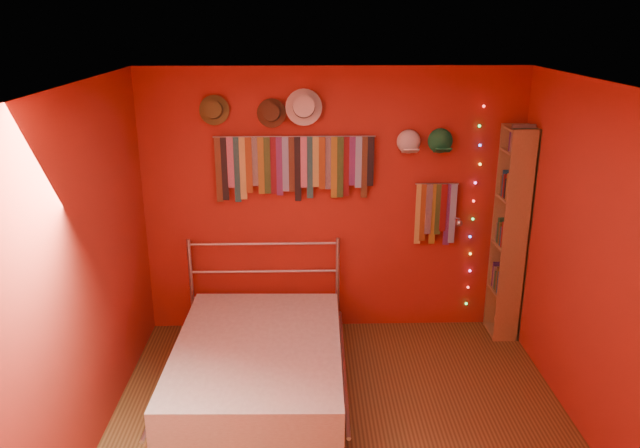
{
  "coord_description": "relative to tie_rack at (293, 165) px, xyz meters",
  "views": [
    {
      "loc": [
        -0.26,
        -3.81,
        2.9
      ],
      "look_at": [
        -0.14,
        0.9,
        1.33
      ],
      "focal_mm": 35.0,
      "sensor_mm": 36.0,
      "label": 1
    }
  ],
  "objects": [
    {
      "name": "cap_green",
      "position": [
        1.32,
        0.01,
        0.21
      ],
      "size": [
        0.2,
        0.25,
        0.2
      ],
      "color": "#1A763F",
      "rests_on": "back_wall"
    },
    {
      "name": "fedora_olive",
      "position": [
        -0.69,
        -0.03,
        0.5
      ],
      "size": [
        0.26,
        0.14,
        0.26
      ],
      "rotation": [
        1.36,
        0.0,
        0.0
      ],
      "color": "brown",
      "rests_on": "back_wall"
    },
    {
      "name": "small_tie_rack",
      "position": [
        1.32,
        0.0,
        -0.45
      ],
      "size": [
        0.4,
        0.03,
        0.6
      ],
      "color": "#B8B8BD",
      "rests_on": "back_wall"
    },
    {
      "name": "ceiling",
      "position": [
        0.36,
        -1.69,
        0.86
      ],
      "size": [
        3.5,
        3.5,
        0.02
      ],
      "primitive_type": "cube",
      "color": "white",
      "rests_on": "back_wall"
    },
    {
      "name": "ground",
      "position": [
        0.36,
        -1.69,
        -1.64
      ],
      "size": [
        3.5,
        3.5,
        0.0
      ],
      "primitive_type": "plane",
      "color": "#4F381B",
      "rests_on": "ground"
    },
    {
      "name": "back_wall",
      "position": [
        0.36,
        0.06,
        -0.39
      ],
      "size": [
        3.5,
        0.02,
        2.5
      ],
      "primitive_type": "cube",
      "color": "#A82A1B",
      "rests_on": "ground"
    },
    {
      "name": "fedora_brown",
      "position": [
        -0.19,
        -0.03,
        0.47
      ],
      "size": [
        0.26,
        0.14,
        0.25
      ],
      "rotation": [
        1.36,
        0.0,
        0.0
      ],
      "color": "#4D2F1B",
      "rests_on": "back_wall"
    },
    {
      "name": "fedora_white",
      "position": [
        0.1,
        -0.04,
        0.52
      ],
      "size": [
        0.32,
        0.17,
        0.32
      ],
      "rotation": [
        1.36,
        0.0,
        0.0
      ],
      "color": "silver",
      "rests_on": "back_wall"
    },
    {
      "name": "right_wall",
      "position": [
        2.11,
        -1.69,
        -0.39
      ],
      "size": [
        0.02,
        3.5,
        2.5
      ],
      "primitive_type": "cube",
      "color": "#A82A1B",
      "rests_on": "ground"
    },
    {
      "name": "cap_white",
      "position": [
        1.03,
        0.01,
        0.2
      ],
      "size": [
        0.2,
        0.25,
        0.2
      ],
      "color": "white",
      "rests_on": "back_wall"
    },
    {
      "name": "bed",
      "position": [
        -0.29,
        -1.02,
        -1.42
      ],
      "size": [
        1.47,
        1.97,
        0.94
      ],
      "rotation": [
        0.0,
        0.0,
        -0.02
      ],
      "color": "#B8B8BD",
      "rests_on": "ground"
    },
    {
      "name": "bookshelf",
      "position": [
        2.02,
        -0.16,
        -0.62
      ],
      "size": [
        0.25,
        0.34,
        2.0
      ],
      "color": "olive",
      "rests_on": "ground"
    },
    {
      "name": "tie_rack",
      "position": [
        0.0,
        0.0,
        0.0
      ],
      "size": [
        1.45,
        0.03,
        0.61
      ],
      "color": "#B8B8BD",
      "rests_on": "back_wall"
    },
    {
      "name": "fairy_lights",
      "position": [
        1.68,
        0.02,
        -0.45
      ],
      "size": [
        0.06,
        0.02,
        1.95
      ],
      "color": "#FF3333",
      "rests_on": "back_wall"
    },
    {
      "name": "reading_lamp",
      "position": [
        1.5,
        -0.14,
        -0.51
      ],
      "size": [
        0.06,
        0.27,
        0.08
      ],
      "color": "#B8B8BD",
      "rests_on": "back_wall"
    },
    {
      "name": "left_wall",
      "position": [
        -1.39,
        -1.69,
        -0.39
      ],
      "size": [
        0.02,
        3.5,
        2.5
      ],
      "primitive_type": "cube",
      "color": "#A82A1B",
      "rests_on": "ground"
    }
  ]
}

